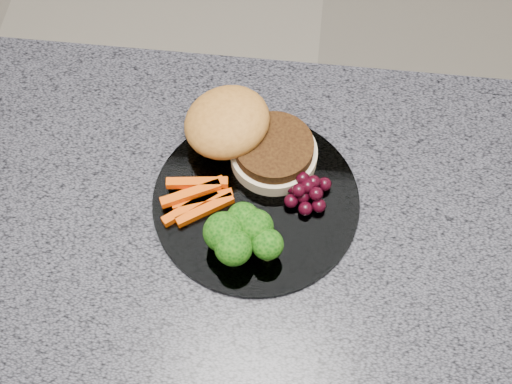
# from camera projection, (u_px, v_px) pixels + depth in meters

# --- Properties ---
(island_cabinet) EXTENTS (1.20, 0.60, 0.86)m
(island_cabinet) POSITION_uv_depth(u_px,v_px,m) (297.00, 367.00, 1.27)
(island_cabinet) COLOR #59331E
(island_cabinet) RESTS_ON ground
(countertop) EXTENTS (1.20, 0.60, 0.04)m
(countertop) POSITION_uv_depth(u_px,v_px,m) (315.00, 264.00, 0.88)
(countertop) COLOR #504F5A
(countertop) RESTS_ON island_cabinet
(plate) EXTENTS (0.26, 0.26, 0.01)m
(plate) POSITION_uv_depth(u_px,v_px,m) (256.00, 201.00, 0.89)
(plate) COLOR white
(plate) RESTS_ON countertop
(burger) EXTENTS (0.19, 0.16, 0.06)m
(burger) POSITION_uv_depth(u_px,v_px,m) (243.00, 135.00, 0.91)
(burger) COLOR beige
(burger) RESTS_ON plate
(carrot_sticks) EXTENTS (0.09, 0.08, 0.02)m
(carrot_sticks) POSITION_uv_depth(u_px,v_px,m) (197.00, 197.00, 0.88)
(carrot_sticks) COLOR #EA4C03
(carrot_sticks) RESTS_ON plate
(broccoli) EXTENTS (0.10, 0.08, 0.06)m
(broccoli) POSITION_uv_depth(u_px,v_px,m) (241.00, 234.00, 0.83)
(broccoli) COLOR olive
(broccoli) RESTS_ON plate
(grape_bunch) EXTENTS (0.07, 0.06, 0.03)m
(grape_bunch) POSITION_uv_depth(u_px,v_px,m) (306.00, 191.00, 0.88)
(grape_bunch) COLOR black
(grape_bunch) RESTS_ON plate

